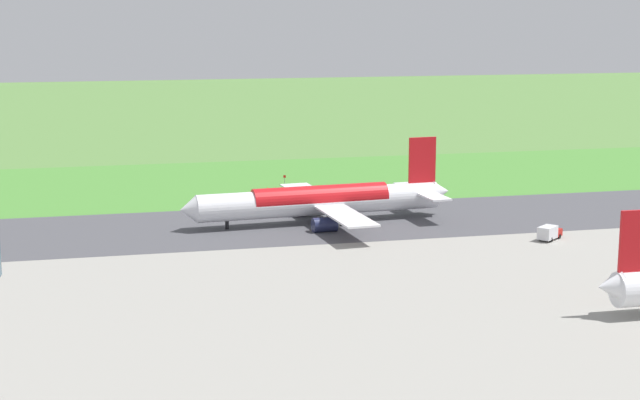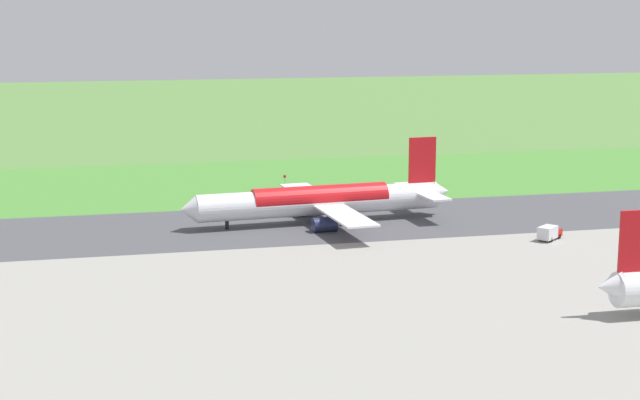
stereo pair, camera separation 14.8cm
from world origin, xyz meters
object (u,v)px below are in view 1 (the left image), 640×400
Objects in this scene: no_stopping_sign at (285,179)px; service_truck_baggage at (549,233)px; airliner_main at (322,201)px; traffic_cone_orange at (268,188)px.

service_truck_baggage is at bearing 117.92° from no_stopping_sign.
airliner_main reaches higher than service_truck_baggage.
traffic_cone_orange is (3.85, -37.77, -4.08)m from airliner_main.
airliner_main is 42.82m from no_stopping_sign.
service_truck_baggage is 73.01m from traffic_cone_orange.
airliner_main is 98.46× the size of traffic_cone_orange.
traffic_cone_orange is at bearing -56.85° from service_truck_baggage.
service_truck_baggage is 10.79× the size of traffic_cone_orange.
no_stopping_sign reaches higher than traffic_cone_orange.
no_stopping_sign is at bearing -91.44° from airliner_main.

